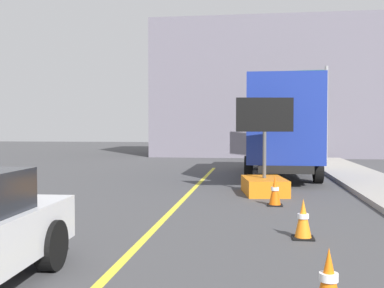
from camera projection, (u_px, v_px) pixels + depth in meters
name	position (u px, v px, depth m)	size (l,w,h in m)	color
arrow_board_trailer	(264.00, 177.00, 12.97)	(1.59, 1.94, 2.70)	orange
box_truck	(280.00, 126.00, 17.62)	(2.61, 7.91, 3.58)	black
highway_guide_sign	(310.00, 97.00, 23.80)	(2.78, 0.36, 5.00)	gray
far_building_block	(271.00, 91.00, 31.00)	(15.29, 6.89, 8.64)	slate
traffic_cone_mid_lane	(329.00, 282.00, 4.59)	(0.36, 0.36, 0.69)	black
traffic_cone_far_lane	(303.00, 219.00, 7.76)	(0.36, 0.36, 0.67)	black
traffic_cone_curbside	(275.00, 191.00, 11.03)	(0.36, 0.36, 0.71)	black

